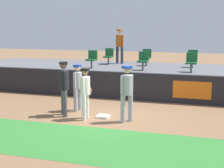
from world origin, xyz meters
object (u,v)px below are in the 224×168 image
player_runner_visitor (127,90)px  seat_front_left (92,58)px  first_base (103,116)px  player_umpire (64,85)px  spectator_hooded (120,44)px  seat_back_center (146,56)px  player_fielder_home (85,90)px  seat_front_right (191,61)px  seat_back_left (109,55)px  player_coach_visitor (78,84)px  seat_back_right (192,58)px  seat_front_center (143,60)px

player_runner_visitor → seat_front_left: 5.73m
first_base → player_umpire: size_ratio=0.21×
first_base → player_umpire: bearing=-173.3°
spectator_hooded → seat_back_center: bearing=-177.3°
player_fielder_home → seat_front_right: 5.77m
first_base → seat_back_left: 6.81m
first_base → spectator_hooded: bearing=102.1°
first_base → seat_front_right: bearing=61.4°
first_base → player_coach_visitor: (-1.20, 0.63, 0.95)m
seat_front_right → spectator_hooded: 4.65m
player_fielder_home → seat_front_left: (-1.67, 4.91, 0.57)m
seat_back_left → spectator_hooded: (0.43, 0.56, 0.58)m
player_fielder_home → seat_back_left: bearing=-170.9°
player_runner_visitor → seat_back_right: (1.47, 6.62, 0.50)m
seat_back_left → spectator_hooded: bearing=52.3°
first_base → spectator_hooded: spectator_hooded is taller
seat_front_center → spectator_hooded: spectator_hooded is taller
player_fielder_home → player_runner_visitor: size_ratio=0.94×
player_coach_visitor → seat_front_right: seat_front_right is taller
seat_front_center → seat_front_right: 2.15m
first_base → player_fielder_home: (-0.49, -0.36, 0.95)m
player_fielder_home → spectator_hooded: size_ratio=0.95×
player_fielder_home → player_umpire: (-0.88, 0.20, 0.10)m
first_base → player_umpire: player_umpire is taller
player_coach_visitor → spectator_hooded: 6.40m
player_runner_visitor → player_coach_visitor: size_ratio=1.08×
player_umpire → seat_back_left: 6.56m
seat_back_left → seat_front_right: same height
seat_back_right → spectator_hooded: 3.94m
seat_back_left → seat_back_center: (2.01, -0.00, -0.00)m
player_runner_visitor → player_coach_visitor: 2.29m
player_umpire → player_coach_visitor: bearing=132.5°
seat_front_center → seat_front_right: same height
seat_back_left → seat_front_center: size_ratio=1.00×
player_umpire → seat_front_left: size_ratio=2.24×
player_runner_visitor → seat_front_center: seat_front_center is taller
seat_front_right → seat_back_right: size_ratio=1.00×
seat_back_left → player_runner_visitor: bearing=-66.9°
first_base → player_runner_visitor: 1.39m
spectator_hooded → seat_front_center: bearing=149.8°
player_umpire → spectator_hooded: (-0.11, 7.07, 1.05)m
player_coach_visitor → seat_back_center: seat_back_center is taller
player_fielder_home → seat_back_left: seat_back_left is taller
first_base → seat_back_center: (0.10, 6.36, 1.52)m
first_base → player_fielder_home: player_fielder_home is taller
seat_front_right → seat_back_right: same height
player_runner_visitor → player_umpire: 2.28m
first_base → player_runner_visitor: player_runner_visitor is taller
seat_front_left → seat_back_left: bearing=82.4°
seat_back_left → seat_back_center: size_ratio=1.00×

